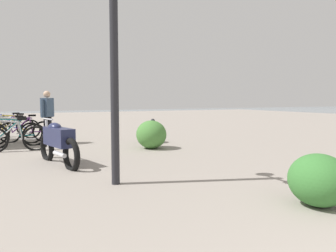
# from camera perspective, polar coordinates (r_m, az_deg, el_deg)

# --- Properties ---
(lamppost) EXTENTS (0.98, 0.28, 3.74)m
(lamppost) POSITION_cam_1_polar(r_m,az_deg,el_deg) (5.73, -9.33, 15.30)
(lamppost) COLOR #232328
(lamppost) RESTS_ON ground
(motorcycle) EXTENTS (2.15, 0.58, 1.06)m
(motorcycle) POSITION_cam_1_polar(r_m,az_deg,el_deg) (7.72, -18.45, -2.62)
(motorcycle) COLOR black
(motorcycle) RESTS_ON ground
(bicycle_silver) EXTENTS (0.22, 1.77, 0.95)m
(bicycle_silver) POSITION_cam_1_polar(r_m,az_deg,el_deg) (10.10, -24.84, -1.96)
(bicycle_silver) COLOR black
(bicycle_silver) RESTS_ON ground
(bicycle_teal) EXTENTS (0.30, 1.76, 0.95)m
(bicycle_teal) POSITION_cam_1_polar(r_m,az_deg,el_deg) (11.02, -24.76, -1.43)
(bicycle_teal) COLOR black
(bicycle_teal) RESTS_ON ground
(bicycle_white) EXTENTS (0.20, 1.77, 0.95)m
(bicycle_white) POSITION_cam_1_polar(r_m,az_deg,el_deg) (11.77, -25.08, -1.07)
(bicycle_white) COLOR black
(bicycle_white) RESTS_ON ground
(bicycle_purple) EXTENTS (0.13, 1.77, 0.95)m
(bicycle_purple) POSITION_cam_1_polar(r_m,az_deg,el_deg) (12.15, -23.18, -0.84)
(bicycle_purple) COLOR black
(bicycle_purple) RESTS_ON ground
(bicycle_yellow) EXTENTS (0.50, 1.73, 0.95)m
(bicycle_yellow) POSITION_cam_1_polar(r_m,az_deg,el_deg) (13.43, -24.83, -0.40)
(bicycle_yellow) COLOR black
(bicycle_yellow) RESTS_ON ground
(bicycle_blue) EXTENTS (0.43, 1.74, 0.95)m
(bicycle_blue) POSITION_cam_1_polar(r_m,az_deg,el_deg) (14.10, -25.41, -0.20)
(bicycle_blue) COLOR black
(bicycle_blue) RESTS_ON ground
(pedestrian) EXTENTS (0.50, 0.44, 1.71)m
(pedestrian) POSITION_cam_1_polar(r_m,az_deg,el_deg) (11.32, -20.09, 2.09)
(pedestrian) COLOR black
(pedestrian) RESTS_ON ground
(bollard_near) EXTENTS (0.13, 0.13, 0.87)m
(bollard_near) POSITION_cam_1_polar(r_m,az_deg,el_deg) (9.74, -2.63, -1.19)
(bollard_near) COLOR #232328
(bollard_near) RESTS_ON ground
(bollard_mid) EXTENTS (0.13, 0.13, 0.80)m
(bollard_mid) POSITION_cam_1_polar(r_m,az_deg,el_deg) (9.71, -3.32, -1.42)
(bollard_mid) COLOR #232328
(bollard_mid) RESTS_ON ground
(shrub_low) EXTENTS (0.72, 0.64, 0.61)m
(shrub_low) POSITION_cam_1_polar(r_m,az_deg,el_deg) (11.02, -3.22, -1.28)
(shrub_low) COLOR #2D6628
(shrub_low) RESTS_ON ground
(shrub_round) EXTENTS (0.85, 0.76, 0.72)m
(shrub_round) POSITION_cam_1_polar(r_m,az_deg,el_deg) (4.97, 24.55, -8.48)
(shrub_round) COLOR #387533
(shrub_round) RESTS_ON ground
(shrub_wide) EXTENTS (0.97, 0.87, 0.82)m
(shrub_wide) POSITION_cam_1_polar(r_m,az_deg,el_deg) (9.69, -2.90, -1.47)
(shrub_wide) COLOR #477F38
(shrub_wide) RESTS_ON ground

